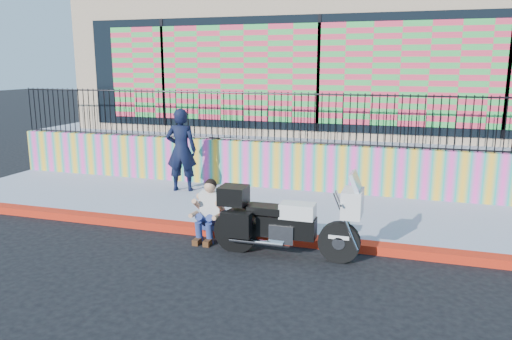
% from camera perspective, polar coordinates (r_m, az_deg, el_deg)
% --- Properties ---
extents(ground, '(90.00, 90.00, 0.00)m').
position_cam_1_polar(ground, '(8.96, 1.80, -8.12)').
color(ground, black).
rests_on(ground, ground).
extents(red_curb, '(16.00, 0.30, 0.15)m').
position_cam_1_polar(red_curb, '(8.94, 1.81, -7.66)').
color(red_curb, '#AD160C').
rests_on(red_curb, ground).
extents(sidewalk, '(16.00, 3.00, 0.15)m').
position_cam_1_polar(sidewalk, '(10.46, 4.27, -4.74)').
color(sidewalk, '#868DA1').
rests_on(sidewalk, ground).
extents(mural_wall, '(16.00, 0.20, 1.10)m').
position_cam_1_polar(mural_wall, '(11.82, 6.11, 0.31)').
color(mural_wall, '#FE42B4').
rests_on(mural_wall, sidewalk).
extents(metal_fence, '(15.80, 0.04, 1.20)m').
position_cam_1_polar(metal_fence, '(11.64, 6.23, 5.86)').
color(metal_fence, black).
rests_on(metal_fence, mural_wall).
extents(elevated_platform, '(16.00, 10.00, 1.25)m').
position_cam_1_polar(elevated_platform, '(16.79, 9.59, 3.43)').
color(elevated_platform, '#868DA1').
rests_on(elevated_platform, ground).
extents(storefront_building, '(14.00, 8.06, 4.00)m').
position_cam_1_polar(storefront_building, '(16.40, 9.81, 12.42)').
color(storefront_building, tan).
rests_on(storefront_building, elevated_platform).
extents(police_motorcycle, '(2.38, 0.79, 1.48)m').
position_cam_1_polar(police_motorcycle, '(8.12, 3.19, -5.66)').
color(police_motorcycle, black).
rests_on(police_motorcycle, ground).
extents(police_officer, '(0.80, 0.62, 1.94)m').
position_cam_1_polar(police_officer, '(11.77, -8.53, 2.28)').
color(police_officer, black).
rests_on(police_officer, sidewalk).
extents(seated_man, '(0.54, 0.71, 1.06)m').
position_cam_1_polar(seated_man, '(8.93, -5.49, -5.21)').
color(seated_man, navy).
rests_on(seated_man, ground).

